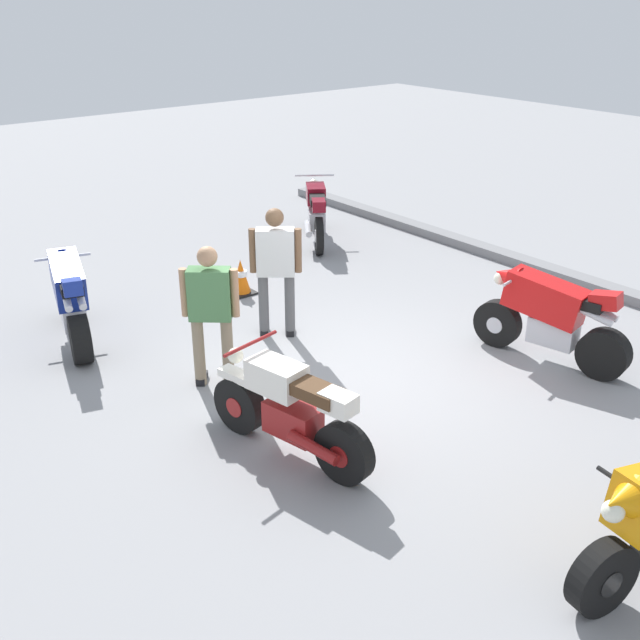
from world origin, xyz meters
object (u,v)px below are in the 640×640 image
(motorcycle_blue_sportbike, at_px, (71,297))
(person_in_green_shirt, at_px, (211,308))
(motorcycle_red_sportbike, at_px, (550,315))
(person_in_white_shirt, at_px, (276,265))
(motorcycle_maroon_cruiser, at_px, (316,213))
(motorcycle_cream_vintage, at_px, (289,411))
(traffic_cone, at_px, (241,277))

(motorcycle_blue_sportbike, height_order, person_in_green_shirt, person_in_green_shirt)
(motorcycle_red_sportbike, xyz_separation_m, person_in_white_shirt, (-2.62, -2.13, 0.38))
(motorcycle_blue_sportbike, relative_size, person_in_white_shirt, 1.13)
(motorcycle_maroon_cruiser, height_order, person_in_white_shirt, person_in_white_shirt)
(motorcycle_maroon_cruiser, bearing_deg, person_in_white_shirt, 168.87)
(motorcycle_cream_vintage, distance_m, person_in_white_shirt, 2.79)
(motorcycle_maroon_cruiser, relative_size, person_in_green_shirt, 1.08)
(motorcycle_blue_sportbike, distance_m, motorcycle_red_sportbike, 5.93)
(motorcycle_maroon_cruiser, distance_m, motorcycle_blue_sportbike, 5.10)
(person_in_green_shirt, distance_m, person_in_white_shirt, 1.46)
(person_in_green_shirt, bearing_deg, motorcycle_cream_vintage, -145.61)
(motorcycle_blue_sportbike, bearing_deg, person_in_green_shirt, -144.39)
(motorcycle_blue_sportbike, bearing_deg, motorcycle_cream_vintage, -155.32)
(motorcycle_maroon_cruiser, distance_m, motorcycle_red_sportbike, 5.43)
(motorcycle_maroon_cruiser, bearing_deg, motorcycle_blue_sportbike, 138.72)
(motorcycle_maroon_cruiser, distance_m, person_in_white_shirt, 3.99)
(person_in_white_shirt, bearing_deg, motorcycle_blue_sportbike, 92.32)
(motorcycle_red_sportbike, bearing_deg, motorcycle_cream_vintage, 73.21)
(motorcycle_blue_sportbike, xyz_separation_m, person_in_green_shirt, (2.15, 0.78, 0.35))
(motorcycle_maroon_cruiser, distance_m, person_in_green_shirt, 5.39)
(person_in_green_shirt, xyz_separation_m, person_in_white_shirt, (-0.62, 1.33, 0.03))
(motorcycle_maroon_cruiser, height_order, traffic_cone, motorcycle_maroon_cruiser)
(motorcycle_blue_sportbike, xyz_separation_m, person_in_white_shirt, (1.53, 2.10, 0.38))
(motorcycle_blue_sportbike, bearing_deg, motorcycle_red_sportbike, -118.66)
(motorcycle_red_sportbike, distance_m, person_in_green_shirt, 4.01)
(motorcycle_cream_vintage, height_order, motorcycle_red_sportbike, motorcycle_red_sportbike)
(motorcycle_cream_vintage, height_order, traffic_cone, motorcycle_cream_vintage)
(motorcycle_cream_vintage, distance_m, motorcycle_blue_sportbike, 3.87)
(motorcycle_red_sportbike, relative_size, traffic_cone, 3.68)
(motorcycle_red_sportbike, height_order, traffic_cone, motorcycle_red_sportbike)
(person_in_green_shirt, bearing_deg, motorcycle_blue_sportbike, 60.19)
(motorcycle_red_sportbike, bearing_deg, person_in_green_shirt, 48.26)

